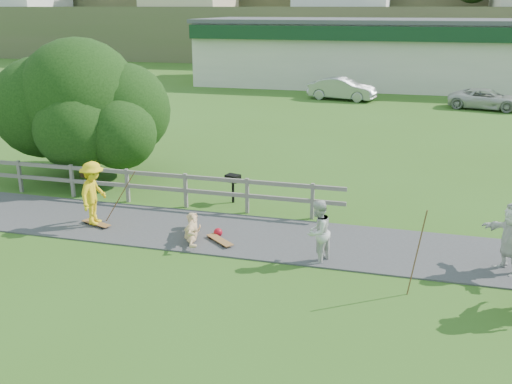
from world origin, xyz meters
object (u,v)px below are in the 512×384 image
car_silver (342,89)px  tree (83,129)px  car_white (487,99)px  bbq (233,189)px  spectator_d (511,238)px  spectator_a (318,232)px  skater_rider (94,196)px  skater_fallen (193,228)px

car_silver → tree: bearing=171.8°
car_white → bbq: car_white is taller
spectator_d → spectator_a: bearing=-113.0°
spectator_d → car_silver: bearing=164.2°
tree → bbq: size_ratio=7.44×
car_silver → tree: size_ratio=0.65×
skater_rider → spectator_a: bearing=-99.6°
tree → spectator_d: bearing=-18.4°
skater_fallen → car_silver: 25.44m
skater_rider → bbq: 4.42m
car_white → tree: size_ratio=0.64×
spectator_d → bbq: (-7.79, 3.15, -0.41)m
spectator_a → tree: 10.93m
spectator_d → car_white: size_ratio=0.39×
car_silver → bbq: car_silver is taller
skater_rider → skater_fallen: size_ratio=1.02×
spectator_a → tree: bearing=-96.4°
skater_rider → bbq: bearing=-49.3°
spectator_a → car_silver: spectator_a is taller
car_white → tree: (-16.00, -19.29, 1.16)m
skater_rider → car_silver: skater_rider is taller
car_silver → car_white: (9.02, -1.42, -0.12)m
skater_rider → car_white: skater_rider is taller
tree → bbq: 6.49m
spectator_a → bbq: bearing=-115.9°
skater_rider → skater_fallen: (3.02, -0.16, -0.58)m
car_white → car_silver: bearing=93.9°
car_silver → tree: tree is taller
skater_fallen → spectator_a: spectator_a is taller
spectator_a → tree: tree is taller
spectator_d → car_silver: size_ratio=0.39×
bbq → spectator_d: bearing=-6.4°
car_silver → spectator_a: bearing=-164.0°
skater_fallen → bbq: (0.15, 3.20, 0.14)m
skater_fallen → car_white: 25.99m
spectator_d → car_white: (2.04, 23.95, -0.26)m
skater_fallen → tree: (-6.02, 4.71, 1.45)m
car_silver → skater_rider: bearing=-178.5°
skater_fallen → car_silver: car_silver is taller
car_silver → bbq: bearing=-171.6°
car_silver → tree: (-6.99, -20.71, 1.04)m
spectator_a → bbq: spectator_a is taller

